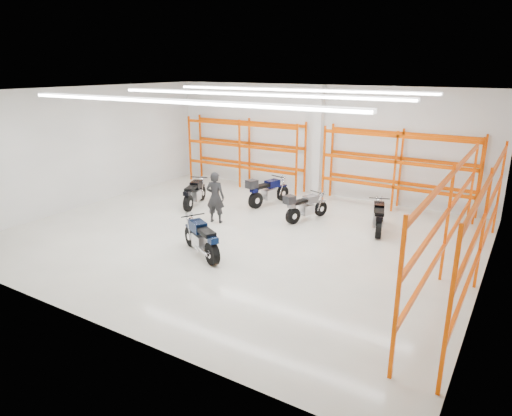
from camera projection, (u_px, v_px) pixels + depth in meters
The scene contains 12 objects.
ground at pixel (241, 235), 14.66m from camera, with size 14.00×14.00×0.00m, color beige.
room_shell at pixel (240, 133), 13.70m from camera, with size 14.02×12.02×4.51m.
motorcycle_main at pixel (202, 240), 12.91m from camera, with size 1.99×1.17×1.07m.
motorcycle_back_a at pixel (194, 194), 17.57m from camera, with size 0.90×2.05×1.04m.
motorcycle_back_b at pixel (266, 192), 17.67m from camera, with size 0.91×2.21×1.14m.
motorcycle_back_c at pixel (304, 207), 15.90m from camera, with size 0.96×1.96×1.04m.
motorcycle_back_d at pixel (378, 218), 14.86m from camera, with size 0.87×1.97×0.99m.
standing_man at pixel (215, 197), 15.65m from camera, with size 0.65×0.43×1.79m, color black.
structural_column at pixel (318, 141), 18.73m from camera, with size 0.32×0.32×4.50m, color white.
pallet_racking_back_left at pixel (244, 146), 20.29m from camera, with size 5.67×0.87×3.00m.
pallet_racking_back_right at pixel (398, 163), 16.89m from camera, with size 5.67×0.87×3.00m.
pallet_racking_side at pixel (466, 215), 10.88m from camera, with size 0.87×9.07×3.00m.
Camera 1 is at (7.61, -11.45, 5.20)m, focal length 32.00 mm.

